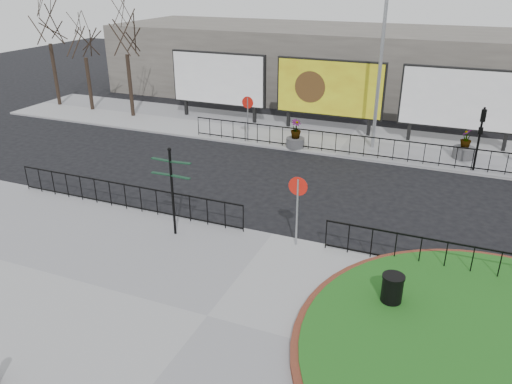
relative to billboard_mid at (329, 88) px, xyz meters
The scene contains 23 objects.
ground 13.31m from the billboard_mid, 83.40° to the right, with size 90.00×90.00×0.00m, color black.
pavement_near 18.21m from the billboard_mid, 85.23° to the right, with size 30.00×10.00×0.12m, color gray.
pavement_far 3.10m from the billboard_mid, 32.94° to the right, with size 44.00×6.00×0.12m, color gray.
brick_edge 19.36m from the billboard_mid, 62.06° to the right, with size 10.40×10.40×0.18m, color brown.
grass_lawn 19.36m from the billboard_mid, 62.06° to the right, with size 10.00×10.00×0.22m, color #175316.
railing_near_left 14.15m from the billboard_mid, 108.73° to the right, with size 10.00×0.10×1.10m, color black, non-canonical shape.
railing_near_right 15.62m from the billboard_mid, 58.92° to the right, with size 9.00×0.10×1.10m, color black, non-canonical shape.
railing_far 4.84m from the billboard_mid, 55.75° to the right, with size 18.00×0.10×1.10m, color black, non-canonical shape.
speed_sign_far 5.04m from the billboard_mid, 134.46° to the right, with size 0.64×0.07×2.47m.
speed_sign_near 13.62m from the billboard_mid, 79.41° to the right, with size 0.64×0.07×2.47m.
billboard_left 7.00m from the billboard_mid, behind, with size 6.20×0.31×4.10m.
billboard_mid is the anchor object (origin of this frame).
billboard_right 7.00m from the billboard_mid, ahead, with size 6.20×0.31×4.10m.
lamp_post 4.23m from the billboard_mid, 33.25° to the right, with size 0.74×0.18×9.23m.
signal_pole_a 8.80m from the billboard_mid, 24.42° to the right, with size 0.22×0.26×3.00m.
tree_left 12.63m from the billboard_mid, behind, with size 2.00×2.00×7.00m, color #2D2119, non-canonical shape.
tree_mid 16.05m from the billboard_mid, behind, with size 2.00×2.00×6.20m, color #2D2119, non-canonical shape.
tree_far 19.07m from the billboard_mid, behind, with size 2.00×2.00×7.50m, color #2D2119, non-canonical shape.
building_backdrop 9.15m from the billboard_mid, 80.57° to the left, with size 40.00×10.00×5.00m, color #6B645D.
fingerpost_sign 14.38m from the billboard_mid, 96.79° to the right, with size 1.51×0.25×3.22m.
litter_bin 16.92m from the billboard_mid, 69.08° to the right, with size 0.62×0.62×1.02m.
planter_a 4.13m from the billboard_mid, 102.17° to the right, with size 0.97×0.97×1.50m.
planter_c 8.01m from the billboard_mid, 14.73° to the right, with size 1.07×1.07×1.48m.
Camera 1 is at (5.40, -14.62, 8.61)m, focal length 35.00 mm.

